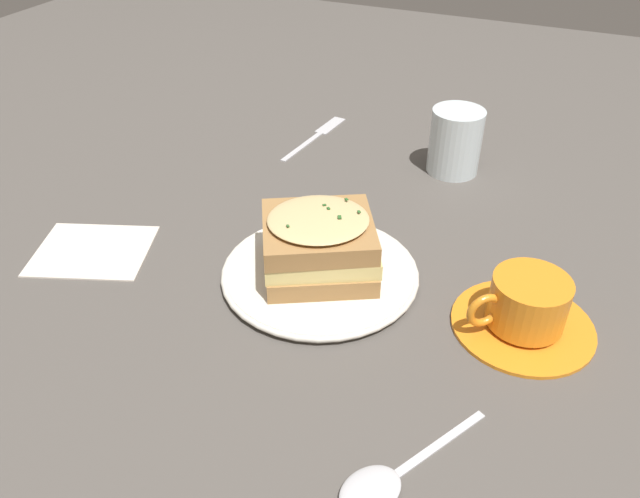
# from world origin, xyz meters

# --- Properties ---
(ground_plane) EXTENTS (2.40, 2.40, 0.00)m
(ground_plane) POSITION_xyz_m (0.00, 0.00, 0.00)
(ground_plane) COLOR #514C47
(dinner_plate) EXTENTS (0.24, 0.24, 0.01)m
(dinner_plate) POSITION_xyz_m (0.02, 0.02, 0.01)
(dinner_plate) COLOR silver
(dinner_plate) RESTS_ON ground_plane
(sandwich) EXTENTS (0.17, 0.16, 0.08)m
(sandwich) POSITION_xyz_m (0.02, 0.02, 0.05)
(sandwich) COLOR #A37542
(sandwich) RESTS_ON dinner_plate
(teacup_with_saucer) EXTENTS (0.16, 0.16, 0.06)m
(teacup_with_saucer) POSITION_xyz_m (0.26, 0.03, 0.03)
(teacup_with_saucer) COLOR orange
(teacup_with_saucer) RESTS_ON ground_plane
(water_glass) EXTENTS (0.08, 0.08, 0.10)m
(water_glass) POSITION_xyz_m (0.10, 0.35, 0.05)
(water_glass) COLOR silver
(water_glass) RESTS_ON ground_plane
(fork) EXTENTS (0.04, 0.19, 0.00)m
(fork) POSITION_xyz_m (-0.14, 0.39, 0.00)
(fork) COLOR silver
(fork) RESTS_ON ground_plane
(spoon) EXTENTS (0.10, 0.16, 0.01)m
(spoon) POSITION_xyz_m (0.18, -0.22, 0.00)
(spoon) COLOR silver
(spoon) RESTS_ON ground_plane
(napkin) EXTENTS (0.17, 0.16, 0.00)m
(napkin) POSITION_xyz_m (-0.26, -0.04, 0.00)
(napkin) COLOR silver
(napkin) RESTS_ON ground_plane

